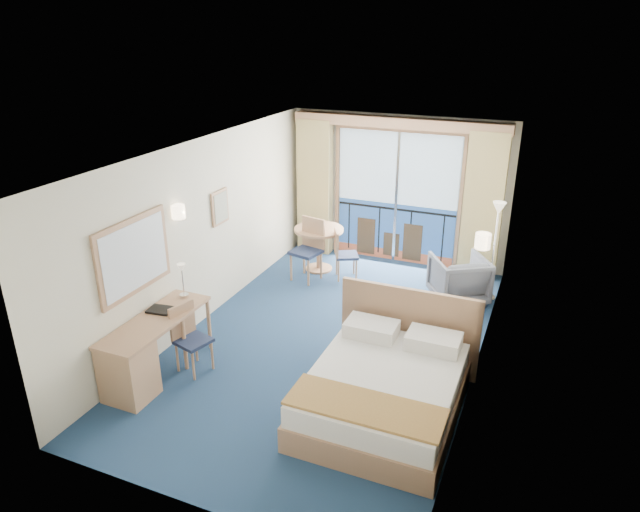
{
  "coord_description": "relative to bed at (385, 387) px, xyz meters",
  "views": [
    {
      "loc": [
        2.58,
        -6.5,
        4.19
      ],
      "look_at": [
        -0.24,
        0.2,
        1.18
      ],
      "focal_mm": 32.0,
      "sensor_mm": 36.0,
      "label": 1
    }
  ],
  "objects": [
    {
      "name": "sconce_right",
      "position": [
        0.78,
        1.05,
        1.54
      ],
      "size": [
        0.18,
        0.18,
        0.18
      ],
      "primitive_type": "cylinder",
      "color": "#FFDEB2",
      "rests_on": "room_walls"
    },
    {
      "name": "desk_chair",
      "position": [
        -2.57,
        -0.13,
        0.19
      ],
      "size": [
        0.48,
        0.47,
        0.9
      ],
      "rotation": [
        0.0,
        0.0,
        1.3
      ],
      "color": "#1F2948",
      "rests_on": "ground"
    },
    {
      "name": "nightstand",
      "position": [
        0.63,
        1.46,
        -0.06
      ],
      "size": [
        0.38,
        0.36,
        0.5
      ],
      "primitive_type": "cube",
      "color": "tan",
      "rests_on": "ground"
    },
    {
      "name": "round_table",
      "position": [
        -2.28,
        3.45,
        0.28
      ],
      "size": [
        0.88,
        0.88,
        0.79
      ],
      "color": "#A27958",
      "rests_on": "ground"
    },
    {
      "name": "pelmet",
      "position": [
        -1.16,
        4.3,
        2.27
      ],
      "size": [
        3.8,
        0.25,
        0.18
      ],
      "primitive_type": "cube",
      "color": "#A27958",
      "rests_on": "room_walls"
    },
    {
      "name": "room_walls",
      "position": [
        -1.16,
        1.2,
        1.46
      ],
      "size": [
        4.04,
        6.54,
        2.72
      ],
      "color": "beige",
      "rests_on": "ground"
    },
    {
      "name": "floor",
      "position": [
        -1.16,
        1.2,
        -0.31
      ],
      "size": [
        6.5,
        6.5,
        0.0
      ],
      "primitive_type": "plane",
      "color": "navy",
      "rests_on": "ground"
    },
    {
      "name": "mirror",
      "position": [
        -3.13,
        -0.3,
        1.24
      ],
      "size": [
        0.05,
        1.25,
        0.95
      ],
      "color": "#A27958",
      "rests_on": "room_walls"
    },
    {
      "name": "curtain_right",
      "position": [
        0.39,
        4.27,
        0.96
      ],
      "size": [
        0.65,
        0.22,
        2.55
      ],
      "primitive_type": "cube",
      "color": "tan",
      "rests_on": "room_walls"
    },
    {
      "name": "bed",
      "position": [
        0.0,
        0.0,
        0.0
      ],
      "size": [
        1.79,
        2.13,
        1.12
      ],
      "color": "#A27958",
      "rests_on": "ground"
    },
    {
      "name": "armchair",
      "position": [
        0.26,
        3.19,
        0.06
      ],
      "size": [
        1.12,
        1.12,
        0.75
      ],
      "primitive_type": "imported",
      "rotation": [
        0.0,
        0.0,
        3.7
      ],
      "color": "#494E58",
      "rests_on": "ground"
    },
    {
      "name": "table_chair_a",
      "position": [
        -1.76,
        3.26,
        0.19
      ],
      "size": [
        0.52,
        0.52,
        0.89
      ],
      "rotation": [
        0.0,
        0.0,
        2.04
      ],
      "color": "#1F2948",
      "rests_on": "ground"
    },
    {
      "name": "desk_lamp",
      "position": [
        -2.91,
        0.3,
        0.8
      ],
      "size": [
        0.12,
        0.12,
        0.46
      ],
      "color": "silver",
      "rests_on": "desk"
    },
    {
      "name": "desk",
      "position": [
        -2.87,
        -0.81,
        0.11
      ],
      "size": [
        0.56,
        1.64,
        0.77
      ],
      "color": "#A27958",
      "rests_on": "ground"
    },
    {
      "name": "phone",
      "position": [
        0.59,
        1.49,
        0.22
      ],
      "size": [
        0.18,
        0.15,
        0.07
      ],
      "primitive_type": "cube",
      "rotation": [
        0.0,
        0.0,
        0.18
      ],
      "color": "white",
      "rests_on": "nightstand"
    },
    {
      "name": "table_chair_b",
      "position": [
        -2.3,
        3.06,
        0.29
      ],
      "size": [
        0.55,
        0.56,
        1.07
      ],
      "rotation": [
        0.0,
        0.0,
        -0.22
      ],
      "color": "#1F2948",
      "rests_on": "ground"
    },
    {
      "name": "sconce_left",
      "position": [
        -3.1,
        0.6,
        1.54
      ],
      "size": [
        0.18,
        0.18,
        0.18
      ],
      "primitive_type": "cylinder",
      "color": "#FFDEB2",
      "rests_on": "room_walls"
    },
    {
      "name": "curtain_left",
      "position": [
        -2.71,
        4.27,
        0.96
      ],
      "size": [
        0.65,
        0.22,
        2.55
      ],
      "primitive_type": "cube",
      "color": "tan",
      "rests_on": "room_walls"
    },
    {
      "name": "balcony_door",
      "position": [
        -1.17,
        4.42,
        0.83
      ],
      "size": [
        2.36,
        0.03,
        2.52
      ],
      "color": "navy",
      "rests_on": "room_walls"
    },
    {
      "name": "folder",
      "position": [
        -2.95,
        -0.15,
        0.47
      ],
      "size": [
        0.34,
        0.27,
        0.03
      ],
      "primitive_type": "cube",
      "rotation": [
        0.0,
        0.0,
        0.13
      ],
      "color": "black",
      "rests_on": "desk"
    },
    {
      "name": "wall_print",
      "position": [
        -3.13,
        1.65,
        1.29
      ],
      "size": [
        0.04,
        0.42,
        0.52
      ],
      "color": "#A27958",
      "rests_on": "room_walls"
    },
    {
      "name": "floor_lamp",
      "position": [
        0.72,
        3.45,
        0.92
      ],
      "size": [
        0.23,
        0.23,
        1.63
      ],
      "color": "silver",
      "rests_on": "ground"
    }
  ]
}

